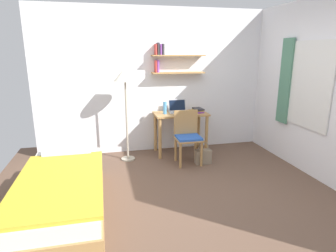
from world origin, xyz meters
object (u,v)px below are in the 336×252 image
(desk_chair, at_px, (188,135))
(book_stack, at_px, (198,110))
(water_bottle, at_px, (165,108))
(desk, at_px, (181,121))
(handbag, at_px, (203,156))
(standing_lamp, at_px, (125,80))
(bed, at_px, (63,194))
(laptop, at_px, (178,109))

(desk_chair, relative_size, book_stack, 3.47)
(water_bottle, distance_m, book_stack, 0.62)
(desk, height_order, handbag, desk)
(standing_lamp, relative_size, handbag, 4.15)
(desk, xyz_separation_m, handbag, (0.23, -0.60, -0.47))
(bed, height_order, desk_chair, desk_chair)
(desk_chair, distance_m, handbag, 0.45)
(standing_lamp, height_order, book_stack, standing_lamp)
(laptop, distance_m, book_stack, 0.37)
(desk_chair, xyz_separation_m, handbag, (0.24, -0.12, -0.36))
(bed, bearing_deg, laptop, 43.55)
(desk, bearing_deg, standing_lamp, -172.45)
(bed, xyz_separation_m, laptop, (1.85, 1.76, 0.58))
(laptop, relative_size, book_stack, 1.33)
(laptop, distance_m, handbag, 1.01)
(bed, distance_m, handbag, 2.37)
(book_stack, bearing_deg, desk_chair, -125.91)
(book_stack, distance_m, handbag, 0.88)
(desk_chair, height_order, handbag, desk_chair)
(handbag, bearing_deg, bed, -153.29)
(book_stack, relative_size, handbag, 0.66)
(desk, bearing_deg, handbag, -69.06)
(desk_chair, bearing_deg, standing_lamp, 160.05)
(book_stack, bearing_deg, water_bottle, 178.92)
(standing_lamp, bearing_deg, handbag, -21.24)
(standing_lamp, bearing_deg, book_stack, 4.41)
(desk, distance_m, laptop, 0.24)
(desk_chair, height_order, standing_lamp, standing_lamp)
(desk, xyz_separation_m, standing_lamp, (-0.99, -0.13, 0.79))
(bed, bearing_deg, standing_lamp, 59.74)
(desk, bearing_deg, bed, -138.47)
(laptop, height_order, book_stack, laptop)
(desk, xyz_separation_m, desk_chair, (-0.01, -0.48, -0.11))
(standing_lamp, relative_size, laptop, 4.70)
(desk, relative_size, desk_chair, 1.08)
(book_stack, bearing_deg, desk, 174.58)
(bed, height_order, book_stack, book_stack)
(bed, bearing_deg, water_bottle, 46.11)
(desk_chair, relative_size, handbag, 2.30)
(laptop, bearing_deg, book_stack, -19.74)
(desk_chair, relative_size, laptop, 2.61)
(book_stack, bearing_deg, laptop, 160.26)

